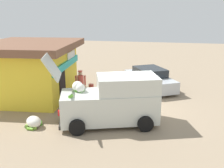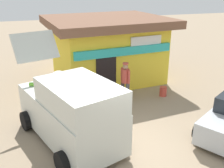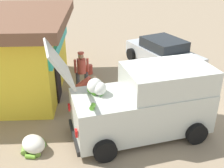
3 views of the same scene
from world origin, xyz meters
TOP-DOWN VIEW (x-y plane):
  - ground_plane at (0.00, 0.00)m, footprint 60.00×60.00m
  - storefront_bar at (1.29, 6.05)m, footprint 6.07×5.40m
  - delivery_van at (-1.39, 0.85)m, footprint 3.07×4.87m
  - parked_sedan at (4.11, -0.36)m, footprint 4.40×3.58m
  - vendor_standing at (1.21, 3.16)m, footprint 0.42×0.55m
  - customer_bending at (-0.13, 2.87)m, footprint 0.57×0.75m
  - unloaded_banana_pile at (-2.46, 4.00)m, footprint 0.88×0.92m
  - paint_bucket at (2.96, 3.10)m, footprint 0.31×0.31m

SIDE VIEW (x-z plane):
  - ground_plane at x=0.00m, z-range 0.00..0.00m
  - paint_bucket at x=2.96m, z-range 0.00..0.42m
  - unloaded_banana_pile at x=-2.46m, z-range -0.02..0.46m
  - parked_sedan at x=4.11m, z-range -0.04..1.30m
  - customer_bending at x=-0.13m, z-range 0.15..1.46m
  - vendor_standing at x=1.21m, z-range 0.12..1.76m
  - delivery_van at x=-1.39m, z-range -0.47..2.55m
  - storefront_bar at x=1.29m, z-range 0.07..3.14m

